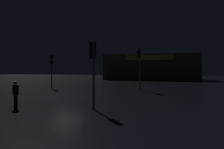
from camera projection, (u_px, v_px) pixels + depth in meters
ground_plane at (67, 96)px, 18.03m from camera, size 120.00×120.00×0.00m
store_building at (151, 67)px, 46.60m from camera, size 19.59×9.41×5.38m
traffic_signal_main at (139, 60)px, 22.07m from camera, size 0.42×0.43×4.40m
traffic_signal_cross_left at (52, 65)px, 24.85m from camera, size 0.41×0.43×3.88m
traffic_signal_cross_right at (93, 60)px, 11.76m from camera, size 0.41×0.43×3.77m
pedestrian at (16, 93)px, 12.16m from camera, size 0.43×0.43×1.57m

